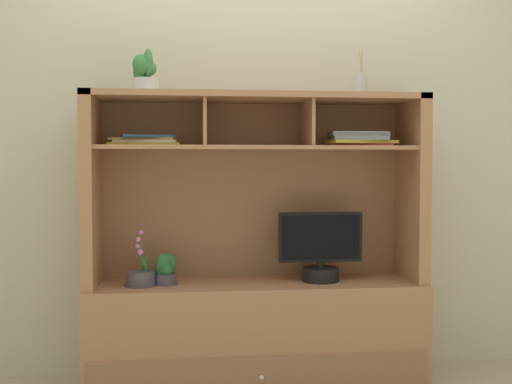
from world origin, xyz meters
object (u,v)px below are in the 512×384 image
at_px(magazine_stack_centre, 146,141).
at_px(potted_succulent, 145,76).
at_px(media_console, 256,298).
at_px(magazine_stack_left, 359,139).
at_px(potted_orchid, 141,277).
at_px(tv_monitor, 320,252).
at_px(potted_fern, 165,270).
at_px(diffuser_bottle, 361,86).

distance_m(magazine_stack_centre, potted_succulent, 0.32).
distance_m(media_console, magazine_stack_left, 0.96).
relative_size(potted_orchid, magazine_stack_centre, 0.75).
height_order(magazine_stack_centre, potted_succulent, potted_succulent).
distance_m(tv_monitor, potted_orchid, 0.91).
distance_m(potted_fern, potted_succulent, 0.96).
height_order(magazine_stack_left, magazine_stack_centre, magazine_stack_left).
relative_size(potted_orchid, magazine_stack_left, 0.80).
relative_size(magazine_stack_left, potted_succulent, 1.59).
height_order(tv_monitor, potted_succulent, potted_succulent).
height_order(tv_monitor, diffuser_bottle, diffuser_bottle).
relative_size(media_console, potted_succulent, 7.85).
xyz_separation_m(media_console, potted_succulent, (-0.55, -0.01, 1.11)).
height_order(tv_monitor, potted_orchid, tv_monitor).
distance_m(magazine_stack_left, magazine_stack_centre, 1.07).
height_order(potted_orchid, potted_succulent, potted_succulent).
bearing_deg(potted_fern, potted_orchid, -168.32).
distance_m(media_console, tv_monitor, 0.40).
height_order(media_console, tv_monitor, media_console).
distance_m(magazine_stack_centre, diffuser_bottle, 1.13).
xyz_separation_m(potted_fern, magazine_stack_centre, (-0.09, 0.06, 0.64)).
xyz_separation_m(potted_fern, magazine_stack_left, (0.98, -0.02, 0.65)).
distance_m(potted_fern, magazine_stack_left, 1.17).
relative_size(diffuser_bottle, potted_succulent, 1.12).
relative_size(magazine_stack_centre, potted_succulent, 1.71).
bearing_deg(magazine_stack_left, potted_succulent, 177.91).
relative_size(potted_orchid, diffuser_bottle, 1.13).
bearing_deg(potted_succulent, diffuser_bottle, 1.52).
bearing_deg(media_console, magazine_stack_left, -5.53).
distance_m(tv_monitor, magazine_stack_left, 0.61).
relative_size(potted_fern, potted_succulent, 0.74).
bearing_deg(potted_succulent, magazine_stack_centre, 89.04).
xyz_separation_m(media_console, potted_fern, (-0.46, -0.03, 0.16)).
height_order(tv_monitor, magazine_stack_left, magazine_stack_left).
distance_m(potted_fern, magazine_stack_centre, 0.65).
bearing_deg(magazine_stack_centre, tv_monitor, -4.25).
bearing_deg(tv_monitor, magazine_stack_centre, 175.75).
height_order(diffuser_bottle, potted_succulent, diffuser_bottle).
bearing_deg(magazine_stack_centre, potted_orchid, -105.00).
bearing_deg(potted_succulent, tv_monitor, -1.08).
xyz_separation_m(media_console, tv_monitor, (0.33, -0.03, 0.23)).
relative_size(media_console, potted_orchid, 6.17).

